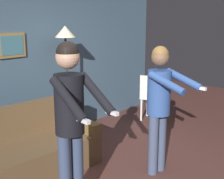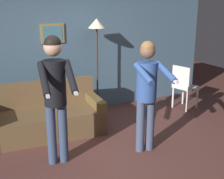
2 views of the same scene
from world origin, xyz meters
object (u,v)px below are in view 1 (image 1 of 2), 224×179
(person_standing_right, at_px, (160,98))
(dining_chair_distant, at_px, (152,95))
(person_standing_left, at_px, (70,111))
(torchiere_lamp, at_px, (66,46))
(couch, at_px, (25,154))

(person_standing_right, relative_size, dining_chair_distant, 1.82)
(person_standing_left, relative_size, person_standing_right, 1.07)
(person_standing_left, bearing_deg, torchiere_lamp, 49.67)
(couch, relative_size, dining_chair_distant, 2.11)
(torchiere_lamp, bearing_deg, couch, -157.90)
(torchiere_lamp, relative_size, dining_chair_distant, 2.04)
(torchiere_lamp, distance_m, dining_chair_distant, 2.09)
(couch, distance_m, torchiere_lamp, 1.83)
(couch, relative_size, person_standing_left, 1.08)
(couch, bearing_deg, person_standing_right, -47.74)
(person_standing_left, relative_size, dining_chair_distant, 1.95)
(person_standing_right, bearing_deg, person_standing_left, 169.37)
(torchiere_lamp, bearing_deg, dining_chair_distant, -17.46)
(couch, height_order, person_standing_left, person_standing_left)
(person_standing_left, bearing_deg, couch, 83.66)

